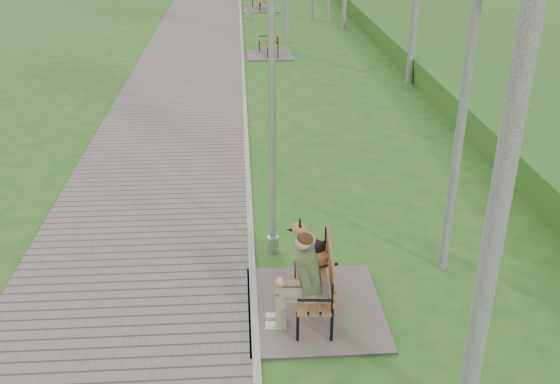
{
  "coord_description": "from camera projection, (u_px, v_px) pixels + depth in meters",
  "views": [
    {
      "loc": [
        -0.1,
        -8.68,
        5.05
      ],
      "look_at": [
        0.44,
        -0.42,
        1.1
      ],
      "focal_mm": 40.0,
      "sensor_mm": 36.0,
      "label": 1
    }
  ],
  "objects": [
    {
      "name": "bench_main",
      "position": [
        309.0,
        284.0,
        8.18
      ],
      "size": [
        1.8,
        2.0,
        1.57
      ],
      "color": "#70625B",
      "rests_on": "ground"
    },
    {
      "name": "kerb",
      "position": [
        240.0,
        13.0,
        29.35
      ],
      "size": [
        0.1,
        67.0,
        0.05
      ],
      "primitive_type": "cube",
      "color": "#999993",
      "rests_on": "ground"
    },
    {
      "name": "embankment",
      "position": [
        501.0,
        16.0,
        28.72
      ],
      "size": [
        14.0,
        70.0,
        1.6
      ],
      "primitive_type": "cube",
      "color": "#4E7B2D",
      "rests_on": "ground"
    },
    {
      "name": "ground",
      "position": [
        251.0,
        243.0,
        10.0
      ],
      "size": [
        120.0,
        120.0,
        0.0
      ],
      "primitive_type": "plane",
      "color": "#225D1A",
      "rests_on": "ground"
    },
    {
      "name": "bench_second",
      "position": [
        269.0,
        50.0,
        21.66
      ],
      "size": [
        1.56,
        1.73,
        0.95
      ],
      "color": "#70625B",
      "rests_on": "ground"
    },
    {
      "name": "lamp_post_near",
      "position": [
        272.0,
        122.0,
        8.85
      ],
      "size": [
        0.18,
        0.18,
        4.58
      ],
      "color": "#A2A5AA",
      "rests_on": "ground"
    },
    {
      "name": "bench_third",
      "position": [
        260.0,
        6.0,
        30.26
      ],
      "size": [
        1.75,
        1.94,
        1.07
      ],
      "color": "#70625B",
      "rests_on": "ground"
    },
    {
      "name": "walkway",
      "position": [
        203.0,
        14.0,
        29.25
      ],
      "size": [
        3.5,
        67.0,
        0.04
      ],
      "primitive_type": "cube",
      "color": "#70625B",
      "rests_on": "ground"
    }
  ]
}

